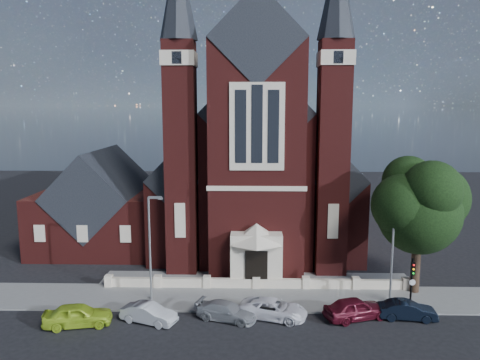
{
  "coord_description": "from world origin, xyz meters",
  "views": [
    {
      "loc": [
        -0.44,
        -29.49,
        14.66
      ],
      "look_at": [
        -1.45,
        12.0,
        8.05
      ],
      "focal_mm": 35.0,
      "sensor_mm": 36.0,
      "label": 1
    }
  ],
  "objects_px": {
    "parish_hall": "(103,209)",
    "street_tree": "(422,208)",
    "car_white_suv": "(273,309)",
    "street_lamp_right": "(394,244)",
    "car_dark_red": "(356,308)",
    "traffic_signal": "(412,278)",
    "car_lime_van": "(78,315)",
    "church": "(255,164)",
    "car_navy": "(407,310)",
    "car_silver_a": "(149,313)",
    "car_silver_b": "(227,311)",
    "street_lamp_left": "(151,242)"
  },
  "relations": [
    {
      "from": "street_lamp_left",
      "to": "traffic_signal",
      "type": "height_order",
      "value": "street_lamp_left"
    },
    {
      "from": "car_lime_van",
      "to": "car_dark_red",
      "type": "bearing_deg",
      "value": -96.95
    },
    {
      "from": "parish_hall",
      "to": "car_lime_van",
      "type": "distance_m",
      "value": 18.91
    },
    {
      "from": "parish_hall",
      "to": "car_silver_b",
      "type": "distance_m",
      "value": 22.25
    },
    {
      "from": "parish_hall",
      "to": "street_tree",
      "type": "height_order",
      "value": "street_tree"
    },
    {
      "from": "car_silver_a",
      "to": "car_white_suv",
      "type": "distance_m",
      "value": 8.59
    },
    {
      "from": "street_tree",
      "to": "traffic_signal",
      "type": "distance_m",
      "value": 5.7
    },
    {
      "from": "street_lamp_right",
      "to": "car_dark_red",
      "type": "distance_m",
      "value": 5.71
    },
    {
      "from": "church",
      "to": "traffic_signal",
      "type": "relative_size",
      "value": 8.72
    },
    {
      "from": "church",
      "to": "car_silver_b",
      "type": "bearing_deg",
      "value": -95.5
    },
    {
      "from": "street_lamp_right",
      "to": "car_dark_red",
      "type": "xyz_separation_m",
      "value": [
        -3.25,
        -2.72,
        -3.83
      ]
    },
    {
      "from": "car_lime_van",
      "to": "car_silver_b",
      "type": "height_order",
      "value": "car_lime_van"
    },
    {
      "from": "parish_hall",
      "to": "car_lime_van",
      "type": "height_order",
      "value": "parish_hall"
    },
    {
      "from": "street_tree",
      "to": "parish_hall",
      "type": "bearing_deg",
      "value": 156.74
    },
    {
      "from": "street_lamp_left",
      "to": "car_lime_van",
      "type": "bearing_deg",
      "value": -134.62
    },
    {
      "from": "car_navy",
      "to": "traffic_signal",
      "type": "bearing_deg",
      "value": -22.31
    },
    {
      "from": "street_lamp_left",
      "to": "street_lamp_right",
      "type": "distance_m",
      "value": 18.0
    },
    {
      "from": "street_tree",
      "to": "street_lamp_left",
      "type": "relative_size",
      "value": 1.32
    },
    {
      "from": "car_dark_red",
      "to": "car_navy",
      "type": "distance_m",
      "value": 3.58
    },
    {
      "from": "car_white_suv",
      "to": "street_tree",
      "type": "bearing_deg",
      "value": -51.88
    },
    {
      "from": "street_lamp_right",
      "to": "car_silver_a",
      "type": "xyz_separation_m",
      "value": [
        -17.49,
        -3.61,
        -3.95
      ]
    },
    {
      "from": "traffic_signal",
      "to": "car_dark_red",
      "type": "height_order",
      "value": "traffic_signal"
    },
    {
      "from": "street_tree",
      "to": "car_dark_red",
      "type": "relative_size",
      "value": 2.38
    },
    {
      "from": "street_tree",
      "to": "traffic_signal",
      "type": "height_order",
      "value": "street_tree"
    },
    {
      "from": "street_tree",
      "to": "car_silver_a",
      "type": "height_order",
      "value": "street_tree"
    },
    {
      "from": "car_silver_a",
      "to": "parish_hall",
      "type": "bearing_deg",
      "value": 45.82
    },
    {
      "from": "traffic_signal",
      "to": "car_silver_b",
      "type": "xyz_separation_m",
      "value": [
        -13.12,
        -1.47,
        -1.97
      ]
    },
    {
      "from": "car_silver_b",
      "to": "street_lamp_left",
      "type": "bearing_deg",
      "value": 80.97
    },
    {
      "from": "street_lamp_left",
      "to": "car_dark_red",
      "type": "height_order",
      "value": "street_lamp_left"
    },
    {
      "from": "street_lamp_left",
      "to": "car_white_suv",
      "type": "distance_m",
      "value": 10.23
    },
    {
      "from": "street_lamp_left",
      "to": "car_dark_red",
      "type": "relative_size",
      "value": 1.8
    },
    {
      "from": "car_silver_b",
      "to": "car_navy",
      "type": "bearing_deg",
      "value": -69.52
    },
    {
      "from": "street_lamp_right",
      "to": "car_white_suv",
      "type": "xyz_separation_m",
      "value": [
        -8.95,
        -2.69,
        -3.94
      ]
    },
    {
      "from": "car_silver_a",
      "to": "street_tree",
      "type": "bearing_deg",
      "value": -55.32
    },
    {
      "from": "car_silver_b",
      "to": "car_dark_red",
      "type": "bearing_deg",
      "value": -69.16
    },
    {
      "from": "street_tree",
      "to": "traffic_signal",
      "type": "relative_size",
      "value": 2.67
    },
    {
      "from": "street_tree",
      "to": "car_white_suv",
      "type": "distance_m",
      "value": 13.8
    },
    {
      "from": "traffic_signal",
      "to": "car_white_suv",
      "type": "height_order",
      "value": "traffic_signal"
    },
    {
      "from": "car_white_suv",
      "to": "car_navy",
      "type": "relative_size",
      "value": 1.21
    },
    {
      "from": "church",
      "to": "street_lamp_right",
      "type": "relative_size",
      "value": 4.31
    },
    {
      "from": "car_silver_a",
      "to": "car_silver_b",
      "type": "xyz_separation_m",
      "value": [
        5.29,
        0.56,
        -0.03
      ]
    },
    {
      "from": "parish_hall",
      "to": "street_tree",
      "type": "xyz_separation_m",
      "value": [
        28.6,
        -12.29,
        2.95
      ]
    },
    {
      "from": "parish_hall",
      "to": "street_lamp_left",
      "type": "distance_m",
      "value": 16.18
    },
    {
      "from": "traffic_signal",
      "to": "car_lime_van",
      "type": "height_order",
      "value": "traffic_signal"
    },
    {
      "from": "street_tree",
      "to": "car_dark_red",
      "type": "bearing_deg",
      "value": -142.43
    },
    {
      "from": "street_tree",
      "to": "car_navy",
      "type": "bearing_deg",
      "value": -116.43
    },
    {
      "from": "car_silver_b",
      "to": "car_lime_van",
      "type": "bearing_deg",
      "value": 115.36
    },
    {
      "from": "church",
      "to": "parish_hall",
      "type": "xyz_separation_m",
      "value": [
        -16.0,
        -4.94,
        -4.17
      ]
    },
    {
      "from": "traffic_signal",
      "to": "car_navy",
      "type": "distance_m",
      "value": 2.3
    },
    {
      "from": "traffic_signal",
      "to": "street_tree",
      "type": "bearing_deg",
      "value": 64.05
    }
  ]
}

